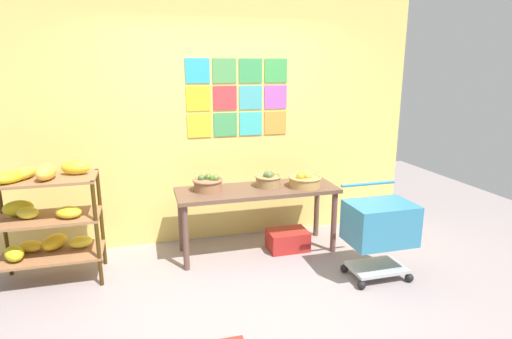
# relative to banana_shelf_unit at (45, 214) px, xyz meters

# --- Properties ---
(ground) EXTENTS (9.04, 9.04, 0.00)m
(ground) POSITION_rel_banana_shelf_unit_xyz_m (1.71, -0.92, -0.66)
(ground) COLOR gray
(back_wall_with_art) EXTENTS (4.65, 0.07, 2.86)m
(back_wall_with_art) POSITION_rel_banana_shelf_unit_xyz_m (1.72, 0.63, 0.77)
(back_wall_with_art) COLOR #E9C964
(back_wall_with_art) RESTS_ON ground
(banana_shelf_unit) EXTENTS (0.90, 0.52, 1.14)m
(banana_shelf_unit) POSITION_rel_banana_shelf_unit_xyz_m (0.00, 0.00, 0.00)
(banana_shelf_unit) COLOR #3C270A
(banana_shelf_unit) RESTS_ON ground
(display_table) EXTENTS (1.70, 0.58, 0.71)m
(display_table) POSITION_rel_banana_shelf_unit_xyz_m (2.04, 0.10, -0.04)
(display_table) COLOR brown
(display_table) RESTS_ON ground
(fruit_basket_back_right) EXTENTS (0.35, 0.35, 0.17)m
(fruit_basket_back_right) POSITION_rel_banana_shelf_unit_xyz_m (2.55, 0.03, 0.13)
(fruit_basket_back_right) COLOR #B58949
(fruit_basket_back_right) RESTS_ON display_table
(fruit_basket_centre) EXTENTS (0.28, 0.28, 0.17)m
(fruit_basket_centre) POSITION_rel_banana_shelf_unit_xyz_m (2.17, 0.14, 0.13)
(fruit_basket_centre) COLOR olive
(fruit_basket_centre) RESTS_ON display_table
(fruit_basket_right) EXTENTS (0.32, 0.32, 0.17)m
(fruit_basket_right) POSITION_rel_banana_shelf_unit_xyz_m (1.53, 0.17, 0.13)
(fruit_basket_right) COLOR #936341
(fruit_basket_right) RESTS_ON display_table
(produce_crate_under_table) EXTENTS (0.43, 0.31, 0.21)m
(produce_crate_under_table) POSITION_rel_banana_shelf_unit_xyz_m (2.37, 0.05, -0.55)
(produce_crate_under_table) COLOR #A92320
(produce_crate_under_table) RESTS_ON ground
(shopping_cart) EXTENTS (0.60, 0.48, 0.87)m
(shopping_cart) POSITION_rel_banana_shelf_unit_xyz_m (2.98, -0.77, -0.14)
(shopping_cart) COLOR black
(shopping_cart) RESTS_ON ground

